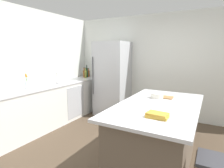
# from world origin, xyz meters

# --- Properties ---
(ground_plane) EXTENTS (7.20, 7.20, 0.00)m
(ground_plane) POSITION_xyz_m (0.00, 0.00, 0.00)
(ground_plane) COLOR #4C3D2D
(wall_rear) EXTENTS (6.00, 0.10, 2.60)m
(wall_rear) POSITION_xyz_m (0.00, 2.25, 1.30)
(wall_rear) COLOR silver
(wall_rear) RESTS_ON ground_plane
(wall_left) EXTENTS (0.10, 6.00, 2.60)m
(wall_left) POSITION_xyz_m (-2.45, 0.00, 1.30)
(wall_left) COLOR silver
(wall_left) RESTS_ON ground_plane
(counter_run_left) EXTENTS (0.66, 3.06, 0.94)m
(counter_run_left) POSITION_xyz_m (-2.08, 0.59, 0.47)
(counter_run_left) COLOR silver
(counter_run_left) RESTS_ON ground_plane
(kitchen_island) EXTENTS (1.10, 1.99, 0.90)m
(kitchen_island) POSITION_xyz_m (0.46, 0.18, 0.46)
(kitchen_island) COLOR brown
(kitchen_island) RESTS_ON ground_plane
(refrigerator) EXTENTS (0.81, 0.78, 1.93)m
(refrigerator) POSITION_xyz_m (-1.21, 1.83, 0.96)
(refrigerator) COLOR #B7BABF
(refrigerator) RESTS_ON ground_plane
(sink_faucet) EXTENTS (0.15, 0.05, 0.30)m
(sink_faucet) POSITION_xyz_m (-2.13, 0.28, 1.09)
(sink_faucet) COLOR silver
(sink_faucet) RESTS_ON counter_run_left
(flower_vase) EXTENTS (0.07, 0.07, 0.31)m
(flower_vase) POSITION_xyz_m (-2.08, -0.12, 1.04)
(flower_vase) COLOR silver
(flower_vase) RESTS_ON counter_run_left
(paper_towel_roll) EXTENTS (0.14, 0.14, 0.31)m
(paper_towel_roll) POSITION_xyz_m (-2.03, 0.67, 1.07)
(paper_towel_roll) COLOR gray
(paper_towel_roll) RESTS_ON counter_run_left
(vinegar_bottle) EXTENTS (0.06, 0.06, 0.25)m
(vinegar_bottle) POSITION_xyz_m (-2.12, 2.00, 1.04)
(vinegar_bottle) COLOR #994C23
(vinegar_bottle) RESTS_ON counter_run_left
(wine_bottle) EXTENTS (0.07, 0.07, 0.36)m
(wine_bottle) POSITION_xyz_m (-2.12, 1.91, 1.08)
(wine_bottle) COLOR #19381E
(wine_bottle) RESTS_ON counter_run_left
(whiskey_bottle) EXTENTS (0.08, 0.08, 0.29)m
(whiskey_bottle) POSITION_xyz_m (-2.15, 1.82, 1.05)
(whiskey_bottle) COLOR brown
(whiskey_bottle) RESTS_ON counter_run_left
(olive_oil_bottle) EXTENTS (0.05, 0.05, 0.30)m
(olive_oil_bottle) POSITION_xyz_m (-2.01, 1.71, 1.05)
(olive_oil_bottle) COLOR olive
(olive_oil_bottle) RESTS_ON counter_run_left
(cookbook_stack) EXTENTS (0.25, 0.18, 0.06)m
(cookbook_stack) POSITION_xyz_m (0.58, -0.37, 0.93)
(cookbook_stack) COLOR gold
(cookbook_stack) RESTS_ON kitchen_island
(mixing_bowl) EXTENTS (0.21, 0.21, 0.08)m
(mixing_bowl) POSITION_xyz_m (0.33, 0.55, 0.94)
(mixing_bowl) COLOR silver
(mixing_bowl) RESTS_ON kitchen_island
(cutting_board) EXTENTS (0.30, 0.20, 0.02)m
(cutting_board) POSITION_xyz_m (0.42, 0.63, 0.91)
(cutting_board) COLOR #9E7042
(cutting_board) RESTS_ON kitchen_island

